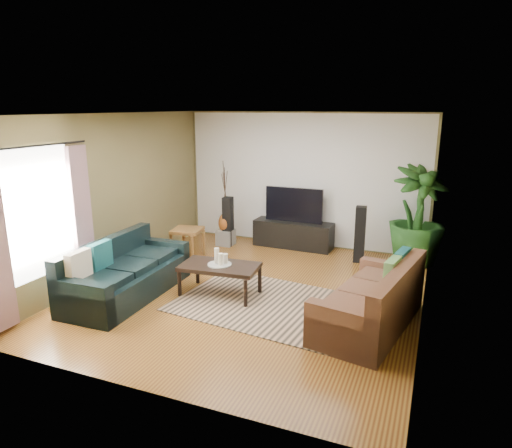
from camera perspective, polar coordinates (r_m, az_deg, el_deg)
The scene contains 27 objects.
floor at distance 7.17m, azimuth -0.61°, elevation -8.52°, with size 5.50×5.50×0.00m, color olive.
ceiling at distance 6.60m, azimuth -0.67°, elevation 13.58°, with size 5.50×5.50×0.00m, color white.
wall_back at distance 9.31m, azimuth 5.92°, elevation 5.46°, with size 5.00×5.00×0.00m, color brown.
wall_front at distance 4.45m, azimuth -14.46°, elevation -5.16°, with size 5.00×5.00×0.00m, color brown.
wall_left at distance 8.04m, azimuth -17.35°, elevation 3.42°, with size 5.50×5.50×0.00m, color brown.
wall_right at distance 6.26m, azimuth 20.98°, elevation 0.07°, with size 5.50×5.50×0.00m, color brown.
backwall_panel at distance 9.30m, azimuth 5.90°, elevation 5.45°, with size 4.90×4.90×0.00m, color white.
window_pane at distance 6.88m, azimuth -25.60°, elevation 1.27°, with size 1.80×1.80×0.00m, color white.
curtain_far at distance 7.41m, azimuth -20.92°, elevation 0.63°, with size 0.08×0.35×2.20m, color gray.
curtain_rod at distance 6.72m, azimuth -26.16°, elevation 8.72°, with size 0.03×0.03×1.90m, color black.
sofa_left at distance 7.19m, azimuth -15.81°, elevation -5.42°, with size 2.18×0.93×0.85m, color black.
sofa_right at distance 6.18m, azimuth 14.03°, elevation -8.63°, with size 2.00×0.90×0.85m, color brown.
area_rug at distance 6.76m, azimuth 1.75°, elevation -9.99°, with size 2.65×1.88×0.01m, color tan.
coffee_table at distance 7.03m, azimuth -4.54°, elevation -6.94°, with size 1.17×0.64×0.48m, color black.
candle_tray at distance 6.95m, azimuth -4.58°, elevation -5.04°, with size 0.36×0.36×0.02m, color #999893.
candle_tall at distance 6.96m, azimuth -4.93°, elevation -3.93°, with size 0.07×0.07×0.23m, color beige.
candle_mid at distance 6.86m, azimuth -4.44°, elevation -4.42°, with size 0.07×0.07×0.18m, color white.
candle_short at distance 6.94m, azimuth -3.85°, elevation -4.32°, with size 0.07×0.07×0.15m, color beige.
tv_stand at distance 9.34m, azimuth 4.69°, elevation -1.28°, with size 1.60×0.48×0.53m, color black.
television at distance 9.19m, azimuth 4.77°, elevation 2.40°, with size 1.18×0.06×0.70m, color black.
speaker_left at distance 9.37m, azimuth -3.51°, elevation 0.30°, with size 0.18×0.20×1.02m, color black.
speaker_right at distance 8.58m, azimuth 12.86°, elevation -1.28°, with size 0.19×0.21×1.04m, color black.
potted_plant at distance 8.70m, azimuth 19.49°, elevation 1.03°, with size 1.01×1.01×1.80m, color #1C4818.
plant_pot at distance 8.90m, azimuth 19.07°, elevation -3.80°, with size 0.33×0.33×0.26m, color black.
pedestal at distance 9.50m, azimuth -3.80°, elevation -1.66°, with size 0.32×0.32×0.32m, color gray.
vase at distance 9.42m, azimuth -3.83°, elevation 0.14°, with size 0.30×0.30×0.41m, color #944A1B.
side_table at distance 8.78m, azimuth -8.53°, elevation -2.35°, with size 0.53×0.53×0.56m, color brown.
Camera 1 is at (2.54, -6.09, 2.82)m, focal length 32.00 mm.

